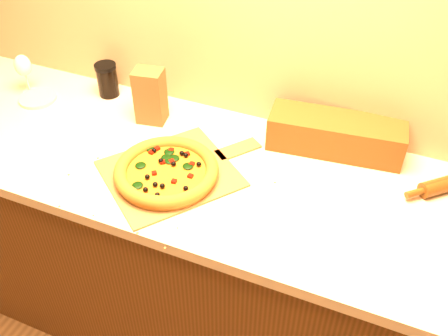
% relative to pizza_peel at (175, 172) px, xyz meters
% --- Properties ---
extents(cabinet, '(2.80, 0.65, 0.86)m').
position_rel_pizza_peel_xyz_m(cabinet, '(0.18, 0.07, -0.47)').
color(cabinet, '#4B2F10').
rests_on(cabinet, ground).
extents(countertop, '(2.84, 0.68, 0.04)m').
position_rel_pizza_peel_xyz_m(countertop, '(0.18, 0.07, -0.02)').
color(countertop, beige).
rests_on(countertop, cabinet).
extents(pizza_peel, '(0.51, 0.53, 0.01)m').
position_rel_pizza_peel_xyz_m(pizza_peel, '(0.00, 0.00, 0.00)').
color(pizza_peel, brown).
rests_on(pizza_peel, countertop).
extents(pizza, '(0.32, 0.32, 0.05)m').
position_rel_pizza_peel_xyz_m(pizza, '(-0.01, -0.03, 0.02)').
color(pizza, '#B5782D').
rests_on(pizza, pizza_peel).
extents(bread_bag, '(0.45, 0.19, 0.12)m').
position_rel_pizza_peel_xyz_m(bread_bag, '(0.43, 0.31, 0.06)').
color(bread_bag, '#623612').
rests_on(bread_bag, countertop).
extents(wine_glass, '(0.06, 0.06, 0.16)m').
position_rel_pizza_peel_xyz_m(wine_glass, '(-0.74, 0.21, 0.11)').
color(wine_glass, silver).
rests_on(wine_glass, countertop).
extents(paper_bag, '(0.11, 0.10, 0.20)m').
position_rel_pizza_peel_xyz_m(paper_bag, '(-0.21, 0.23, 0.10)').
color(paper_bag, brown).
rests_on(paper_bag, countertop).
extents(dark_jar, '(0.08, 0.08, 0.13)m').
position_rel_pizza_peel_xyz_m(dark_jar, '(-0.44, 0.31, 0.06)').
color(dark_jar, black).
rests_on(dark_jar, countertop).
extents(side_plate, '(0.18, 0.18, 0.01)m').
position_rel_pizza_peel_xyz_m(side_plate, '(-0.67, 0.17, 0.00)').
color(side_plate, beige).
rests_on(side_plate, countertop).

